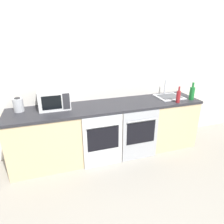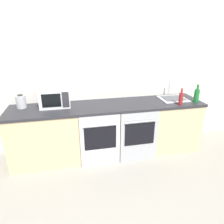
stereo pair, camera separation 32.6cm
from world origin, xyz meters
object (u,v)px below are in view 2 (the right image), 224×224
oven_left (100,141)px  kettle (21,102)px  bottle_red (181,98)px  oven_right (139,137)px  microwave (55,97)px  bottle_green (197,95)px  sink (173,98)px

oven_left → kettle: kettle is taller
bottle_red → kettle: 2.49m
oven_left → bottle_red: (1.32, 0.10, 0.56)m
oven_right → microwave: 1.46m
bottle_green → bottle_red: size_ratio=1.11×
oven_right → bottle_red: bearing=7.9°
microwave → bottle_red: 1.98m
oven_left → sink: size_ratio=1.86×
bottle_red → oven_left: bearing=-175.8°
oven_left → bottle_green: 1.74m
oven_right → sink: (0.73, 0.40, 0.47)m
oven_right → kettle: (-1.75, 0.48, 0.55)m
microwave → bottle_green: bearing=-7.3°
bottle_red → kettle: bottle_red is taller
bottle_green → kettle: size_ratio=1.44×
oven_left → bottle_red: size_ratio=3.11×
sink → oven_left: bearing=-163.7°
microwave → oven_left: bearing=-35.6°
microwave → kettle: bearing=176.6°
sink → bottle_red: bearing=-96.0°
bottle_green → kettle: bearing=173.4°
microwave → kettle: 0.51m
bottle_green → kettle: (-2.77, 0.32, -0.02)m
oven_left → kettle: size_ratio=4.05×
oven_left → kettle: bearing=157.0°
oven_left → bottle_red: bottle_red is taller
oven_left → bottle_red: bearing=4.2°
kettle → oven_right: bearing=-15.3°
bottle_red → sink: 0.31m
oven_left → sink: bearing=16.3°
bottle_red → sink: (0.03, 0.30, -0.09)m
microwave → oven_right: bearing=-19.9°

